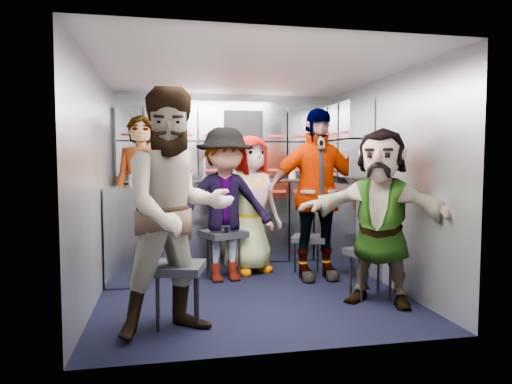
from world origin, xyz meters
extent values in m
plane|color=black|center=(0.00, 0.00, 0.00)|extent=(3.00, 3.00, 0.00)
cube|color=#959AA3|center=(0.00, 1.50, 1.05)|extent=(2.80, 0.04, 2.10)
cube|color=#959AA3|center=(-1.40, 0.00, 1.05)|extent=(0.04, 3.00, 2.10)
cube|color=#959AA3|center=(1.40, 0.00, 1.05)|extent=(0.04, 3.00, 2.10)
cube|color=silver|center=(0.00, 0.00, 2.10)|extent=(2.80, 3.00, 0.02)
cube|color=#9FA4AF|center=(0.00, 1.29, 0.49)|extent=(2.68, 0.38, 0.99)
cube|color=#9FA4AF|center=(-1.19, 0.56, 0.49)|extent=(0.38, 0.76, 0.99)
cube|color=#B3B5BA|center=(0.00, 1.29, 1.01)|extent=(2.68, 0.42, 0.03)
cube|color=#9FA4AF|center=(0.00, 1.35, 1.49)|extent=(2.68, 0.28, 0.82)
cube|color=#9FA4AF|center=(1.25, 0.70, 1.49)|extent=(0.28, 1.00, 0.82)
cube|color=#9FA4AF|center=(1.25, 0.60, 0.50)|extent=(0.28, 1.20, 1.00)
cube|color=#B0211C|center=(0.00, 1.09, 0.88)|extent=(2.60, 0.02, 0.03)
cube|color=black|center=(-0.71, -0.83, 0.44)|extent=(0.48, 0.46, 0.06)
cylinder|color=black|center=(-0.86, -0.96, 0.21)|extent=(0.03, 0.03, 0.42)
cylinder|color=black|center=(-0.56, -0.96, 0.21)|extent=(0.03, 0.03, 0.42)
cylinder|color=black|center=(-0.86, -0.71, 0.21)|extent=(0.03, 0.03, 0.42)
cylinder|color=black|center=(-0.56, -0.71, 0.21)|extent=(0.03, 0.03, 0.42)
cube|color=black|center=(-0.18, 0.55, 0.47)|extent=(0.54, 0.53, 0.07)
cylinder|color=black|center=(-0.34, 0.42, 0.22)|extent=(0.03, 0.03, 0.44)
cylinder|color=black|center=(-0.03, 0.42, 0.22)|extent=(0.03, 0.03, 0.44)
cylinder|color=black|center=(-0.34, 0.68, 0.22)|extent=(0.03, 0.03, 0.44)
cylinder|color=black|center=(-0.03, 0.68, 0.22)|extent=(0.03, 0.03, 0.44)
cube|color=black|center=(0.13, 0.87, 0.40)|extent=(0.39, 0.37, 0.06)
cylinder|color=black|center=(0.00, 0.76, 0.19)|extent=(0.02, 0.02, 0.38)
cylinder|color=black|center=(0.27, 0.76, 0.19)|extent=(0.02, 0.02, 0.38)
cylinder|color=black|center=(0.00, 0.98, 0.19)|extent=(0.02, 0.02, 0.38)
cylinder|color=black|center=(0.27, 0.98, 0.19)|extent=(0.02, 0.02, 0.38)
cube|color=black|center=(0.76, 0.44, 0.40)|extent=(0.47, 0.46, 0.06)
cylinder|color=black|center=(0.63, 0.33, 0.19)|extent=(0.02, 0.02, 0.38)
cylinder|color=black|center=(0.90, 0.33, 0.19)|extent=(0.02, 0.02, 0.38)
cylinder|color=black|center=(0.63, 0.56, 0.19)|extent=(0.02, 0.02, 0.38)
cylinder|color=black|center=(0.90, 0.56, 0.19)|extent=(0.02, 0.02, 0.38)
cube|color=black|center=(1.05, -0.48, 0.42)|extent=(0.45, 0.44, 0.06)
cylinder|color=black|center=(0.91, -0.60, 0.20)|extent=(0.02, 0.02, 0.40)
cylinder|color=black|center=(1.19, -0.60, 0.20)|extent=(0.02, 0.02, 0.40)
cylinder|color=black|center=(0.91, -0.36, 0.20)|extent=(0.02, 0.02, 0.40)
cylinder|color=black|center=(1.19, -0.36, 0.20)|extent=(0.02, 0.02, 0.40)
imported|color=black|center=(-1.05, 0.90, 0.88)|extent=(0.71, 0.54, 1.76)
imported|color=black|center=(-0.71, -1.01, 0.89)|extent=(1.03, 0.90, 1.79)
imported|color=black|center=(-0.18, 0.37, 0.80)|extent=(1.08, 0.68, 1.60)
imported|color=black|center=(0.13, 0.69, 0.77)|extent=(0.88, 0.74, 1.54)
imported|color=black|center=(0.76, 0.26, 0.90)|extent=(1.06, 0.45, 1.80)
imported|color=black|center=(1.05, -0.66, 0.77)|extent=(1.43, 1.21, 1.55)
cylinder|color=white|center=(-0.33, 1.24, 1.16)|extent=(0.07, 0.07, 0.25)
cylinder|color=white|center=(0.07, 1.24, 1.17)|extent=(0.07, 0.07, 0.28)
cylinder|color=white|center=(1.15, 1.24, 1.15)|extent=(0.07, 0.07, 0.24)
cylinder|color=tan|center=(-0.80, 1.23, 1.08)|extent=(0.07, 0.07, 0.11)
cylinder|color=tan|center=(0.78, 1.23, 1.08)|extent=(0.08, 0.08, 0.10)
camera|label=1|loc=(-0.78, -4.32, 1.26)|focal=32.00mm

